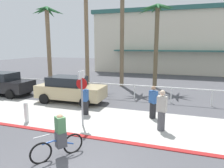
% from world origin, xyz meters
% --- Properties ---
extents(ground_plane, '(80.00, 80.00, 0.00)m').
position_xyz_m(ground_plane, '(0.00, 10.00, 0.00)').
color(ground_plane, '#4C4C51').
extents(sidewalk_strip, '(44.00, 4.00, 0.02)m').
position_xyz_m(sidewalk_strip, '(0.00, 4.20, 0.01)').
color(sidewalk_strip, beige).
rests_on(sidewalk_strip, ground).
extents(curb_paint, '(44.00, 0.24, 0.03)m').
position_xyz_m(curb_paint, '(0.00, 2.20, 0.01)').
color(curb_paint, maroon).
rests_on(curb_paint, ground).
extents(building_backdrop, '(21.94, 10.65, 8.31)m').
position_xyz_m(building_backdrop, '(2.02, 26.62, 4.18)').
color(building_backdrop, beige).
rests_on(building_backdrop, ground).
extents(rail_fence, '(19.20, 0.08, 1.04)m').
position_xyz_m(rail_fence, '(0.00, 8.50, 0.84)').
color(rail_fence, white).
rests_on(rail_fence, ground).
extents(stop_sign_bike_lane, '(0.52, 0.56, 2.56)m').
position_xyz_m(stop_sign_bike_lane, '(-1.29, 3.23, 1.68)').
color(stop_sign_bike_lane, gray).
rests_on(stop_sign_bike_lane, ground).
extents(bollard_0, '(0.20, 0.20, 1.00)m').
position_xyz_m(bollard_0, '(-4.08, 2.81, 0.52)').
color(bollard_0, white).
rests_on(bollard_0, ground).
extents(palm_tree_1, '(3.02, 3.22, 6.98)m').
position_xyz_m(palm_tree_1, '(-8.38, 11.06, 5.19)').
color(palm_tree_1, '#846B4C').
rests_on(palm_tree_1, ground).
extents(palm_tree_2, '(3.34, 2.95, 9.13)m').
position_xyz_m(palm_tree_2, '(-5.32, 12.50, 6.76)').
color(palm_tree_2, '#846B4C').
rests_on(palm_tree_2, ground).
extents(palm_tree_3, '(2.92, 2.94, 8.95)m').
position_xyz_m(palm_tree_3, '(-2.12, 12.97, 6.62)').
color(palm_tree_3, '#756047').
rests_on(palm_tree_3, ground).
extents(palm_tree_4, '(3.23, 3.25, 7.03)m').
position_xyz_m(palm_tree_4, '(0.77, 13.06, 5.45)').
color(palm_tree_4, brown).
rests_on(palm_tree_4, ground).
extents(car_black_0, '(4.40, 2.02, 1.69)m').
position_xyz_m(car_black_0, '(-9.65, 6.90, 0.87)').
color(car_black_0, black).
rests_on(car_black_0, ground).
extents(car_tan_1, '(4.40, 2.02, 1.69)m').
position_xyz_m(car_tan_1, '(-3.85, 6.62, 0.87)').
color(car_tan_1, tan).
rests_on(car_tan_1, ground).
extents(cyclist_blue_0, '(1.11, 1.51, 1.50)m').
position_xyz_m(cyclist_blue_0, '(-0.80, 0.54, 0.69)').
color(cyclist_blue_0, black).
rests_on(cyclist_blue_0, ground).
extents(pedestrian_0, '(0.35, 0.43, 1.58)m').
position_xyz_m(pedestrian_0, '(-1.85, 4.70, 0.72)').
color(pedestrian_0, '#232326').
rests_on(pedestrian_0, ground).
extents(pedestrian_1, '(0.45, 0.38, 1.81)m').
position_xyz_m(pedestrian_1, '(2.19, 3.81, 0.84)').
color(pedestrian_1, '#4C4C51').
rests_on(pedestrian_1, ground).
extents(pedestrian_3, '(0.47, 0.46, 1.68)m').
position_xyz_m(pedestrian_3, '(1.64, 5.25, 0.78)').
color(pedestrian_3, '#232326').
rests_on(pedestrian_3, ground).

